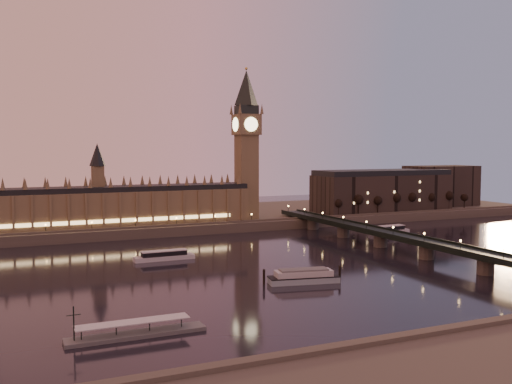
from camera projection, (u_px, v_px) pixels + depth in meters
ground at (241, 267)px, 263.49m from camera, size 700.00×700.00×0.00m
far_embankment at (194, 218)px, 425.80m from camera, size 560.00×130.00×6.00m
palace_of_westminster at (108, 201)px, 355.94m from camera, size 180.00×26.62×52.00m
big_ben at (246, 135)px, 390.67m from camera, size 17.68×17.68×104.00m
westminster_bridge at (402, 242)px, 300.04m from camera, size 13.20×260.00×15.30m
city_block at (402, 189)px, 459.82m from camera, size 155.00×45.00×34.00m
bare_tree_0 at (339, 203)px, 410.55m from camera, size 6.33×6.33×12.86m
bare_tree_1 at (359, 202)px, 417.41m from camera, size 6.33×6.33×12.86m
bare_tree_2 at (378, 201)px, 424.26m from camera, size 6.33×6.33×12.86m
bare_tree_3 at (396, 200)px, 431.11m from camera, size 6.33×6.33×12.86m
bare_tree_4 at (414, 199)px, 437.97m from camera, size 6.33×6.33×12.86m
bare_tree_5 at (432, 199)px, 444.82m from camera, size 6.33×6.33×12.86m
bare_tree_6 at (449, 198)px, 451.67m from camera, size 6.33×6.33×12.86m
bare_tree_7 at (465, 197)px, 458.53m from camera, size 6.33×6.33×12.86m
cruise_boat_a at (164, 256)px, 280.43m from camera, size 29.78×6.65×4.76m
cruise_boat_b at (389, 230)px, 367.02m from camera, size 28.95×9.36×5.26m
moored_barge at (304, 277)px, 232.86m from camera, size 32.94×13.47×6.15m
pontoon_pier at (136, 332)px, 166.63m from camera, size 40.82×6.80×10.89m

